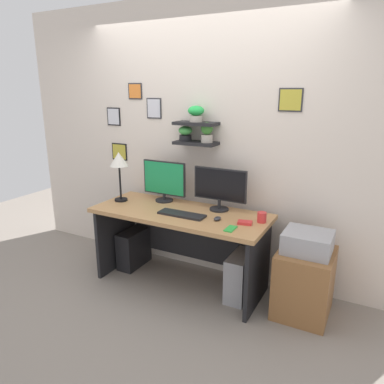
% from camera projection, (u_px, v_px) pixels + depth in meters
% --- Properties ---
extents(ground_plane, '(8.00, 8.00, 0.00)m').
position_uv_depth(ground_plane, '(181.00, 283.00, 3.60)').
color(ground_plane, gray).
extents(back_wall_assembly, '(4.40, 0.24, 2.70)m').
position_uv_depth(back_wall_assembly, '(201.00, 141.00, 3.60)').
color(back_wall_assembly, beige).
rests_on(back_wall_assembly, ground).
extents(desk, '(1.67, 0.68, 0.75)m').
position_uv_depth(desk, '(183.00, 230.00, 3.50)').
color(desk, tan).
rests_on(desk, ground).
extents(monitor_left, '(0.48, 0.18, 0.41)m').
position_uv_depth(monitor_left, '(164.00, 180.00, 3.65)').
color(monitor_left, black).
rests_on(monitor_left, desk).
extents(monitor_right, '(0.52, 0.18, 0.40)m').
position_uv_depth(monitor_right, '(220.00, 187.00, 3.38)').
color(monitor_right, black).
rests_on(monitor_right, desk).
extents(keyboard, '(0.44, 0.14, 0.02)m').
position_uv_depth(keyboard, '(182.00, 214.00, 3.28)').
color(keyboard, black).
rests_on(keyboard, desk).
extents(computer_mouse, '(0.06, 0.09, 0.03)m').
position_uv_depth(computer_mouse, '(217.00, 219.00, 3.16)').
color(computer_mouse, '#2D2D33').
rests_on(computer_mouse, desk).
extents(desk_lamp, '(0.18, 0.18, 0.50)m').
position_uv_depth(desk_lamp, '(119.00, 163.00, 3.61)').
color(desk_lamp, black).
rests_on(desk_lamp, desk).
extents(cell_phone, '(0.07, 0.14, 0.01)m').
position_uv_depth(cell_phone, '(231.00, 229.00, 2.96)').
color(cell_phone, green).
rests_on(cell_phone, desk).
extents(coffee_mug, '(0.08, 0.08, 0.09)m').
position_uv_depth(coffee_mug, '(262.00, 217.00, 3.11)').
color(coffee_mug, red).
rests_on(coffee_mug, desk).
extents(scissors_tray, '(0.13, 0.10, 0.02)m').
position_uv_depth(scissors_tray, '(245.00, 223.00, 3.07)').
color(scissors_tray, red).
rests_on(scissors_tray, desk).
extents(drawer_cabinet, '(0.44, 0.50, 0.57)m').
position_uv_depth(drawer_cabinet, '(304.00, 282.00, 3.05)').
color(drawer_cabinet, brown).
rests_on(drawer_cabinet, ground).
extents(printer, '(0.38, 0.34, 0.17)m').
position_uv_depth(printer, '(308.00, 242.00, 2.95)').
color(printer, '#9E9EA3').
rests_on(printer, drawer_cabinet).
extents(computer_tower_left, '(0.18, 0.40, 0.40)m').
position_uv_depth(computer_tower_left, '(134.00, 248.00, 3.91)').
color(computer_tower_left, black).
rests_on(computer_tower_left, ground).
extents(computer_tower_right, '(0.18, 0.40, 0.42)m').
position_uv_depth(computer_tower_right, '(241.00, 276.00, 3.31)').
color(computer_tower_right, '#99999E').
rests_on(computer_tower_right, ground).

